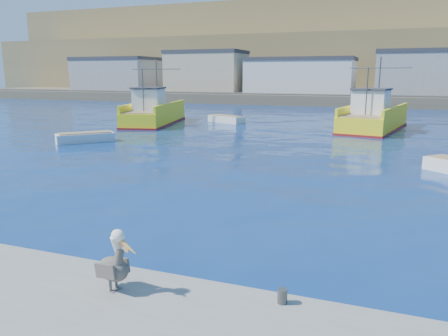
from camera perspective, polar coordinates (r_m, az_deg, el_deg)
name	(u,v)px	position (r m, az deg, el deg)	size (l,w,h in m)	color
ground	(208,245)	(13.14, -2.06, -10.00)	(260.00, 260.00, 0.00)	navy
dock_bollards	(174,277)	(9.82, -6.57, -13.94)	(36.20, 0.20, 0.30)	#4C4C4C
far_shore	(372,57)	(120.58, 18.75, 13.52)	(200.00, 81.00, 24.00)	brown
trawler_yellow_a	(154,114)	(44.77, -9.18, 7.03)	(5.87, 11.55, 6.48)	yellow
trawler_yellow_b	(373,118)	(41.64, 18.90, 6.19)	(5.99, 11.99, 6.53)	yellow
skiff_left	(85,138)	(33.89, -17.67, 3.72)	(3.83, 3.95, 0.89)	silver
skiff_extra	(226,120)	(45.52, 0.30, 6.33)	(4.31, 2.97, 0.89)	silver
pelican	(114,264)	(9.56, -14.13, -12.10)	(1.12, 0.59, 1.38)	#595451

